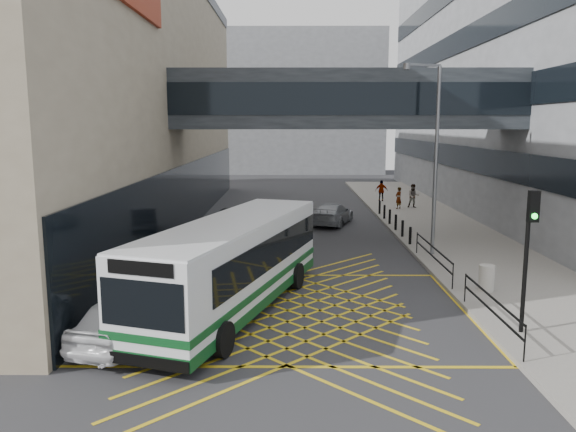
{
  "coord_description": "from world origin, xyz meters",
  "views": [
    {
      "loc": [
        0.1,
        -18.26,
        6.23
      ],
      "look_at": [
        0.0,
        4.0,
        2.6
      ],
      "focal_mm": 35.0,
      "sensor_mm": 36.0,
      "label": 1
    }
  ],
  "objects_px": {
    "car_silver": "(332,213)",
    "pedestrian_c": "(382,191)",
    "litter_bin": "(486,278)",
    "pedestrian_b": "(413,196)",
    "car_white": "(131,316)",
    "traffic_light": "(529,241)",
    "street_lamp": "(433,148)",
    "bus": "(234,262)",
    "car_dark": "(237,219)",
    "pedestrian_a": "(399,198)"
  },
  "relations": [
    {
      "from": "street_lamp",
      "to": "pedestrian_b",
      "type": "relative_size",
      "value": 5.04
    },
    {
      "from": "car_white",
      "to": "pedestrian_a",
      "type": "bearing_deg",
      "value": -101.33
    },
    {
      "from": "car_white",
      "to": "litter_bin",
      "type": "distance_m",
      "value": 12.7
    },
    {
      "from": "pedestrian_a",
      "to": "car_dark",
      "type": "bearing_deg",
      "value": -7.11
    },
    {
      "from": "bus",
      "to": "traffic_light",
      "type": "xyz_separation_m",
      "value": [
        8.73,
        -2.53,
        1.26
      ]
    },
    {
      "from": "bus",
      "to": "car_dark",
      "type": "xyz_separation_m",
      "value": [
        -1.34,
        14.68,
        -1.0
      ]
    },
    {
      "from": "litter_bin",
      "to": "pedestrian_b",
      "type": "relative_size",
      "value": 0.56
    },
    {
      "from": "car_white",
      "to": "pedestrian_c",
      "type": "height_order",
      "value": "pedestrian_c"
    },
    {
      "from": "bus",
      "to": "litter_bin",
      "type": "height_order",
      "value": "bus"
    },
    {
      "from": "bus",
      "to": "street_lamp",
      "type": "bearing_deg",
      "value": 60.12
    },
    {
      "from": "bus",
      "to": "car_dark",
      "type": "height_order",
      "value": "bus"
    },
    {
      "from": "car_silver",
      "to": "pedestrian_a",
      "type": "relative_size",
      "value": 2.93
    },
    {
      "from": "litter_bin",
      "to": "pedestrian_c",
      "type": "distance_m",
      "value": 24.63
    },
    {
      "from": "car_white",
      "to": "traffic_light",
      "type": "relative_size",
      "value": 1.15
    },
    {
      "from": "car_white",
      "to": "pedestrian_c",
      "type": "relative_size",
      "value": 2.9
    },
    {
      "from": "car_white",
      "to": "pedestrian_c",
      "type": "xyz_separation_m",
      "value": [
        11.9,
        29.23,
        0.22
      ]
    },
    {
      "from": "traffic_light",
      "to": "litter_bin",
      "type": "xyz_separation_m",
      "value": [
        0.38,
        4.28,
        -2.27
      ]
    },
    {
      "from": "street_lamp",
      "to": "pedestrian_c",
      "type": "bearing_deg",
      "value": 66.8
    },
    {
      "from": "bus",
      "to": "pedestrian_b",
      "type": "height_order",
      "value": "bus"
    },
    {
      "from": "pedestrian_c",
      "to": "traffic_light",
      "type": "bearing_deg",
      "value": 94.43
    },
    {
      "from": "pedestrian_b",
      "to": "car_silver",
      "type": "bearing_deg",
      "value": -132.54
    },
    {
      "from": "pedestrian_a",
      "to": "pedestrian_c",
      "type": "relative_size",
      "value": 0.93
    },
    {
      "from": "bus",
      "to": "car_white",
      "type": "relative_size",
      "value": 2.32
    },
    {
      "from": "car_white",
      "to": "car_silver",
      "type": "relative_size",
      "value": 1.07
    },
    {
      "from": "street_lamp",
      "to": "litter_bin",
      "type": "xyz_separation_m",
      "value": [
        0.68,
        -5.96,
        -4.5
      ]
    },
    {
      "from": "traffic_light",
      "to": "pedestrian_b",
      "type": "relative_size",
      "value": 2.44
    },
    {
      "from": "car_dark",
      "to": "street_lamp",
      "type": "relative_size",
      "value": 0.48
    },
    {
      "from": "traffic_light",
      "to": "bus",
      "type": "bearing_deg",
      "value": 161.07
    },
    {
      "from": "car_dark",
      "to": "litter_bin",
      "type": "height_order",
      "value": "car_dark"
    },
    {
      "from": "bus",
      "to": "car_silver",
      "type": "bearing_deg",
      "value": 92.49
    },
    {
      "from": "bus",
      "to": "car_white",
      "type": "distance_m",
      "value": 4.04
    },
    {
      "from": "traffic_light",
      "to": "pedestrian_a",
      "type": "xyz_separation_m",
      "value": [
        1.04,
        24.86,
        -1.98
      ]
    },
    {
      "from": "street_lamp",
      "to": "pedestrian_a",
      "type": "xyz_separation_m",
      "value": [
        1.33,
        14.62,
        -4.21
      ]
    },
    {
      "from": "car_dark",
      "to": "pedestrian_b",
      "type": "height_order",
      "value": "pedestrian_b"
    },
    {
      "from": "car_silver",
      "to": "litter_bin",
      "type": "relative_size",
      "value": 4.71
    },
    {
      "from": "car_dark",
      "to": "bus",
      "type": "bearing_deg",
      "value": 110.56
    },
    {
      "from": "street_lamp",
      "to": "pedestrian_b",
      "type": "height_order",
      "value": "street_lamp"
    },
    {
      "from": "litter_bin",
      "to": "pedestrian_b",
      "type": "height_order",
      "value": "pedestrian_b"
    },
    {
      "from": "car_dark",
      "to": "pedestrian_b",
      "type": "xyz_separation_m",
      "value": [
        12.31,
        8.14,
        0.37
      ]
    },
    {
      "from": "car_silver",
      "to": "litter_bin",
      "type": "height_order",
      "value": "car_silver"
    },
    {
      "from": "car_white",
      "to": "traffic_light",
      "type": "height_order",
      "value": "traffic_light"
    },
    {
      "from": "car_white",
      "to": "traffic_light",
      "type": "xyz_separation_m",
      "value": [
        11.45,
        0.32,
        2.14
      ]
    },
    {
      "from": "bus",
      "to": "litter_bin",
      "type": "xyz_separation_m",
      "value": [
        9.12,
        1.75,
        -1.02
      ]
    },
    {
      "from": "car_silver",
      "to": "street_lamp",
      "type": "bearing_deg",
      "value": 132.22
    },
    {
      "from": "car_dark",
      "to": "traffic_light",
      "type": "relative_size",
      "value": 1.0
    },
    {
      "from": "traffic_light",
      "to": "pedestrian_b",
      "type": "height_order",
      "value": "traffic_light"
    },
    {
      "from": "car_silver",
      "to": "pedestrian_c",
      "type": "bearing_deg",
      "value": -96.94
    },
    {
      "from": "car_silver",
      "to": "car_white",
      "type": "bearing_deg",
      "value": 88.17
    },
    {
      "from": "car_dark",
      "to": "car_silver",
      "type": "relative_size",
      "value": 0.92
    },
    {
      "from": "car_dark",
      "to": "street_lamp",
      "type": "height_order",
      "value": "street_lamp"
    }
  ]
}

